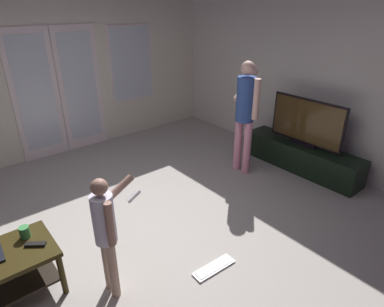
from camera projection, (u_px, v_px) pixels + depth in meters
ground_plane at (140, 236)px, 3.55m from camera, size 6.15×5.58×0.02m
wall_back_with_doors at (44, 77)px, 4.97m from camera, size 6.15×0.09×2.60m
wall_right_plain at (314, 79)px, 4.76m from camera, size 0.06×5.58×2.57m
coffee_table at (1, 269)px, 2.66m from camera, size 0.86×0.56×0.46m
tv_stand at (301, 157)px, 4.87m from camera, size 0.42×1.79×0.40m
flat_screen_tv at (307, 122)px, 4.64m from camera, size 0.08×1.13×0.69m
person_adult at (246, 108)px, 4.51m from camera, size 0.60×0.47×1.62m
person_child at (106, 228)px, 2.60m from camera, size 0.49×0.30×1.13m
loose_keyboard at (214, 268)px, 3.10m from camera, size 0.45×0.15×0.02m
cup_near_edge at (25, 232)px, 2.81m from camera, size 0.09×0.09×0.10m
tv_remote_black at (36, 244)px, 2.73m from camera, size 0.17×0.14×0.02m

